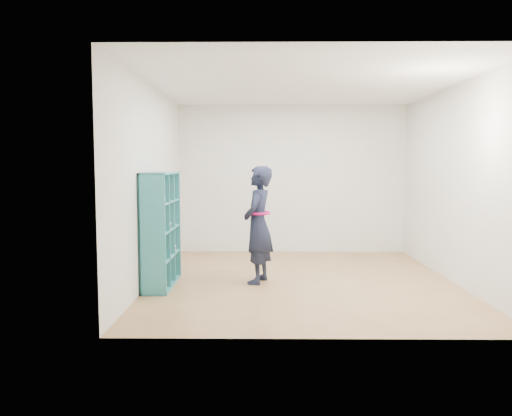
{
  "coord_description": "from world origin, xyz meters",
  "views": [
    {
      "loc": [
        -0.54,
        -6.6,
        1.56
      ],
      "look_at": [
        -0.62,
        0.3,
        0.96
      ],
      "focal_mm": 35.0,
      "sensor_mm": 36.0,
      "label": 1
    }
  ],
  "objects": [
    {
      "name": "ceiling",
      "position": [
        0.0,
        0.0,
        2.6
      ],
      "size": [
        4.5,
        4.5,
        0.0
      ],
      "primitive_type": "plane",
      "color": "white",
      "rests_on": "wall_back"
    },
    {
      "name": "floor",
      "position": [
        0.0,
        0.0,
        0.0
      ],
      "size": [
        4.5,
        4.5,
        0.0
      ],
      "primitive_type": "plane",
      "color": "olive",
      "rests_on": "ground"
    },
    {
      "name": "wall_left",
      "position": [
        -2.0,
        0.0,
        1.3
      ],
      "size": [
        0.02,
        4.5,
        2.6
      ],
      "primitive_type": "cube",
      "color": "beige",
      "rests_on": "floor"
    },
    {
      "name": "smartphone",
      "position": [
        -0.69,
        0.01,
        0.87
      ],
      "size": [
        0.02,
        0.1,
        0.13
      ],
      "rotation": [
        0.44,
        0.0,
        -0.13
      ],
      "color": "silver",
      "rests_on": "person"
    },
    {
      "name": "person",
      "position": [
        -0.59,
        -0.11,
        0.77
      ],
      "size": [
        0.51,
        0.64,
        1.54
      ],
      "rotation": [
        0.0,
        0.0,
        -1.84
      ],
      "color": "black",
      "rests_on": "floor"
    },
    {
      "name": "wall_front",
      "position": [
        0.0,
        -2.25,
        1.3
      ],
      "size": [
        4.0,
        0.02,
        2.6
      ],
      "primitive_type": "cube",
      "color": "beige",
      "rests_on": "floor"
    },
    {
      "name": "wall_right",
      "position": [
        2.0,
        0.0,
        1.3
      ],
      "size": [
        0.02,
        4.5,
        2.6
      ],
      "primitive_type": "cube",
      "color": "beige",
      "rests_on": "floor"
    },
    {
      "name": "bookshelf",
      "position": [
        -1.86,
        -0.28,
        0.72
      ],
      "size": [
        0.32,
        1.09,
        1.46
      ],
      "color": "#28737E",
      "rests_on": "floor"
    },
    {
      "name": "wall_back",
      "position": [
        0.0,
        2.25,
        1.3
      ],
      "size": [
        4.0,
        0.02,
        2.6
      ],
      "primitive_type": "cube",
      "color": "beige",
      "rests_on": "floor"
    }
  ]
}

